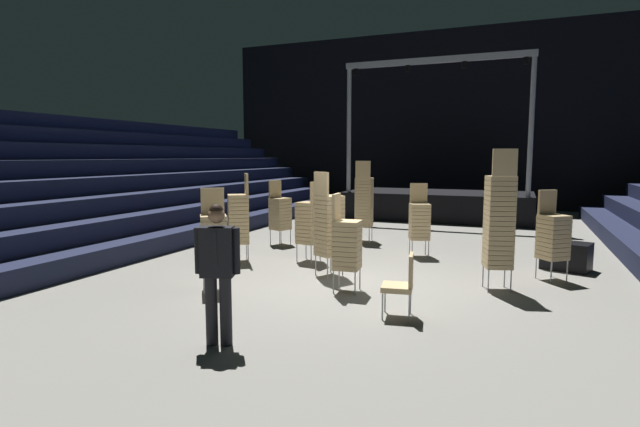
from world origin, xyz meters
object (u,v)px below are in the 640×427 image
(chair_stack_front_left, at_px, (309,221))
(chair_stack_aisle_left, at_px, (499,221))
(stage_riser, at_px, (438,203))
(chair_stack_aisle_right, at_px, (239,218))
(chair_stack_rear_centre, at_px, (364,201))
(chair_stack_rear_left, at_px, (214,240))
(chair_stack_mid_centre, at_px, (419,220))
(chair_stack_mid_right, at_px, (329,224))
(chair_stack_front_right, at_px, (280,212))
(loose_chair_near_man, at_px, (402,282))
(man_with_tie, at_px, (217,266))
(chair_stack_rear_right, at_px, (553,235))
(equipment_road_case, at_px, (566,256))
(chair_stack_mid_left, at_px, (346,243))

(chair_stack_front_left, height_order, chair_stack_aisle_left, chair_stack_aisle_left)
(stage_riser, bearing_deg, chair_stack_aisle_right, -107.49)
(chair_stack_rear_centre, bearing_deg, stage_riser, 74.23)
(chair_stack_rear_left, bearing_deg, chair_stack_mid_centre, -159.10)
(chair_stack_mid_right, distance_m, chair_stack_mid_centre, 2.88)
(stage_riser, distance_m, chair_stack_front_right, 7.78)
(chair_stack_front_left, height_order, loose_chair_near_man, chair_stack_front_left)
(man_with_tie, relative_size, chair_stack_front_right, 1.04)
(chair_stack_rear_left, bearing_deg, chair_stack_aisle_right, -105.20)
(chair_stack_front_left, relative_size, chair_stack_rear_right, 1.05)
(chair_stack_rear_centre, relative_size, equipment_road_case, 2.47)
(chair_stack_rear_left, bearing_deg, chair_stack_aisle_left, 165.82)
(chair_stack_front_left, xyz_separation_m, chair_stack_front_right, (-1.55, 1.63, -0.04))
(chair_stack_front_right, xyz_separation_m, chair_stack_aisle_right, (0.09, -2.21, 0.13))
(man_with_tie, height_order, chair_stack_aisle_left, chair_stack_aisle_left)
(chair_stack_front_right, height_order, chair_stack_mid_left, same)
(chair_stack_rear_right, bearing_deg, man_with_tie, 11.20)
(chair_stack_front_left, relative_size, equipment_road_case, 1.99)
(chair_stack_mid_left, height_order, chair_stack_rear_right, same)
(chair_stack_aisle_left, relative_size, chair_stack_aisle_right, 1.26)
(chair_stack_rear_left, relative_size, chair_stack_rear_right, 1.05)
(man_with_tie, relative_size, loose_chair_near_man, 1.88)
(equipment_road_case, distance_m, loose_chair_near_man, 4.97)
(man_with_tie, bearing_deg, chair_stack_aisle_right, -80.63)
(chair_stack_rear_centre, bearing_deg, chair_stack_mid_centre, -44.29)
(chair_stack_mid_centre, distance_m, chair_stack_rear_left, 5.13)
(chair_stack_front_left, xyz_separation_m, chair_stack_rear_right, (4.95, 0.20, -0.04))
(chair_stack_rear_centre, distance_m, chair_stack_aisle_right, 3.99)
(chair_stack_front_right, bearing_deg, chair_stack_rear_right, 99.31)
(chair_stack_mid_centre, height_order, chair_stack_aisle_right, chair_stack_aisle_right)
(chair_stack_mid_left, height_order, chair_stack_mid_right, chair_stack_mid_right)
(chair_stack_front_right, relative_size, chair_stack_aisle_right, 0.87)
(chair_stack_mid_centre, bearing_deg, chair_stack_aisle_left, 106.11)
(man_with_tie, distance_m, chair_stack_mid_right, 3.86)
(chair_stack_mid_left, xyz_separation_m, equipment_road_case, (3.69, 3.30, -0.57))
(chair_stack_mid_right, bearing_deg, chair_stack_aisle_right, -162.08)
(chair_stack_mid_right, bearing_deg, man_with_tie, -59.58)
(man_with_tie, height_order, chair_stack_rear_centre, chair_stack_rear_centre)
(chair_stack_rear_centre, bearing_deg, man_with_tie, -90.93)
(stage_riser, bearing_deg, chair_stack_front_right, -113.03)
(chair_stack_mid_right, distance_m, chair_stack_rear_centre, 4.09)
(man_with_tie, relative_size, chair_stack_aisle_right, 0.90)
(chair_stack_front_left, xyz_separation_m, chair_stack_mid_centre, (2.19, 1.48, -0.04))
(chair_stack_front_left, distance_m, chair_stack_aisle_left, 4.15)
(chair_stack_mid_left, distance_m, loose_chair_near_man, 1.60)
(chair_stack_rear_centre, height_order, chair_stack_aisle_right, chair_stack_rear_centre)
(chair_stack_aisle_left, bearing_deg, chair_stack_mid_centre, 109.62)
(chair_stack_mid_centre, bearing_deg, chair_stack_rear_centre, -60.41)
(chair_stack_front_left, distance_m, chair_stack_aisle_right, 1.57)
(chair_stack_front_right, distance_m, chair_stack_rear_left, 4.58)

